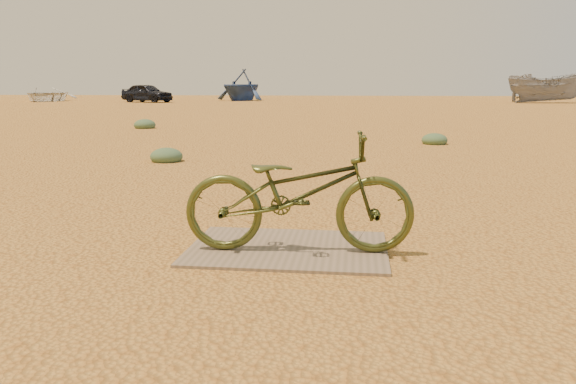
# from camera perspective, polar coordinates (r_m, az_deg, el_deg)

# --- Properties ---
(ground) EXTENTS (120.00, 120.00, 0.00)m
(ground) POSITION_cam_1_polar(r_m,az_deg,el_deg) (4.51, -7.34, -5.07)
(ground) COLOR #BE8B3C
(ground) RESTS_ON ground
(plywood_board) EXTENTS (1.49, 1.06, 0.02)m
(plywood_board) POSITION_cam_1_polar(r_m,az_deg,el_deg) (4.27, -0.00, -5.74)
(plywood_board) COLOR #7C6750
(plywood_board) RESTS_ON ground
(bicycle) EXTENTS (1.70, 0.69, 0.88)m
(bicycle) POSITION_cam_1_polar(r_m,az_deg,el_deg) (4.07, 1.13, -0.04)
(bicycle) COLOR #40471C
(bicycle) RESTS_ON plywood_board
(car) EXTENTS (4.09, 2.80, 1.29)m
(car) POSITION_cam_1_polar(r_m,az_deg,el_deg) (41.23, -14.14, 9.73)
(car) COLOR black
(car) RESTS_ON ground
(boat_near_left) EXTENTS (4.00, 5.25, 1.02)m
(boat_near_left) POSITION_cam_1_polar(r_m,az_deg,el_deg) (46.14, -23.43, 9.09)
(boat_near_left) COLOR silver
(boat_near_left) RESTS_ON ground
(boat_far_left) EXTENTS (5.49, 5.82, 2.43)m
(boat_far_left) POSITION_cam_1_polar(r_m,az_deg,el_deg) (44.28, -4.73, 10.81)
(boat_far_left) COLOR #324A79
(boat_far_left) RESTS_ON ground
(boat_mid_right) EXTENTS (5.39, 2.25, 2.05)m
(boat_mid_right) POSITION_cam_1_polar(r_m,az_deg,el_deg) (42.40, 24.85, 9.61)
(boat_mid_right) COLOR gray
(boat_mid_right) RESTS_ON ground
(kale_a) EXTENTS (0.52, 0.52, 0.29)m
(kale_a) POSITION_cam_1_polar(r_m,az_deg,el_deg) (9.36, -12.23, 3.06)
(kale_a) COLOR #4E6B45
(kale_a) RESTS_ON ground
(kale_b) EXTENTS (0.54, 0.54, 0.29)m
(kale_b) POSITION_cam_1_polar(r_m,az_deg,el_deg) (12.23, 14.64, 4.74)
(kale_b) COLOR #4E6B45
(kale_b) RESTS_ON ground
(kale_c) EXTENTS (0.61, 0.61, 0.34)m
(kale_c) POSITION_cam_1_polar(r_m,az_deg,el_deg) (16.66, -14.34, 6.29)
(kale_c) COLOR #4E6B45
(kale_c) RESTS_ON ground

